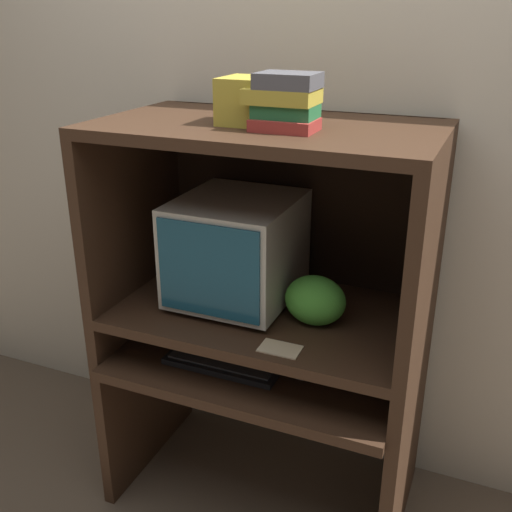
{
  "coord_description": "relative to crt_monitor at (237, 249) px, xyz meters",
  "views": [
    {
      "loc": [
        0.67,
        -1.37,
        1.71
      ],
      "look_at": [
        -0.04,
        0.3,
        0.96
      ],
      "focal_mm": 42.0,
      "sensor_mm": 36.0,
      "label": 1
    }
  ],
  "objects": [
    {
      "name": "book_stack",
      "position": [
        0.21,
        -0.11,
        0.51
      ],
      "size": [
        0.2,
        0.14,
        0.16
      ],
      "color": "maroon",
      "rests_on": "hutch_upper"
    },
    {
      "name": "desk_base",
      "position": [
        0.12,
        -0.07,
        -0.57
      ],
      "size": [
        1.05,
        0.64,
        0.61
      ],
      "color": "#382316",
      "rests_on": "ground_plane"
    },
    {
      "name": "mouse",
      "position": [
        0.29,
        -0.14,
        -0.34
      ],
      "size": [
        0.06,
        0.04,
        0.03
      ],
      "color": "#28282B",
      "rests_on": "desk_base"
    },
    {
      "name": "desk_monitor_shelf",
      "position": [
        0.12,
        -0.03,
        -0.22
      ],
      "size": [
        1.05,
        0.61,
        0.17
      ],
      "color": "#382316",
      "rests_on": "desk_base"
    },
    {
      "name": "paper_card",
      "position": [
        0.26,
        -0.26,
        -0.19
      ],
      "size": [
        0.12,
        0.08,
        0.0
      ],
      "color": "#CCB28C",
      "rests_on": "desk_monitor_shelf"
    },
    {
      "name": "crt_monitor",
      "position": [
        0.0,
        0.0,
        0.0
      ],
      "size": [
        0.38,
        0.43,
        0.36
      ],
      "color": "beige",
      "rests_on": "desk_monitor_shelf"
    },
    {
      "name": "wall_back",
      "position": [
        0.12,
        0.34,
        0.34
      ],
      "size": [
        6.0,
        0.06,
        2.6
      ],
      "color": "beige",
      "rests_on": "ground_plane"
    },
    {
      "name": "storage_box",
      "position": [
        0.09,
        -0.06,
        0.5
      ],
      "size": [
        0.19,
        0.16,
        0.13
      ],
      "color": "gold",
      "rests_on": "hutch_upper"
    },
    {
      "name": "snack_bag",
      "position": [
        0.3,
        -0.06,
        -0.11
      ],
      "size": [
        0.2,
        0.15,
        0.16
      ],
      "color": "green",
      "rests_on": "desk_monitor_shelf"
    },
    {
      "name": "hutch_upper",
      "position": [
        0.12,
        0.01,
        0.23
      ],
      "size": [
        1.05,
        0.61,
        0.62
      ],
      "color": "#382316",
      "rests_on": "desk_monitor_shelf"
    },
    {
      "name": "keyboard",
      "position": [
        0.02,
        -0.16,
        -0.35
      ],
      "size": [
        0.39,
        0.17,
        0.03
      ],
      "color": "black",
      "rests_on": "desk_base"
    }
  ]
}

